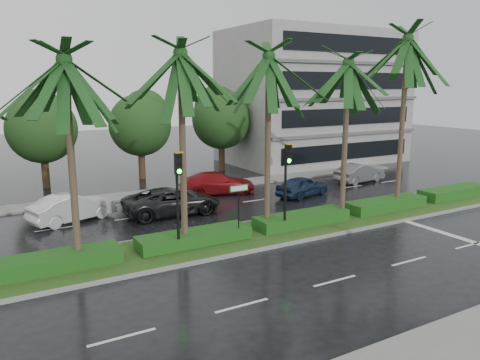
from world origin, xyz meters
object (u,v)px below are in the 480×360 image
street_sign (239,198)px  car_blue (302,186)px  car_grey (360,173)px  signal_median_left (178,187)px  car_white (72,208)px  car_darkgrey (172,201)px  car_red (217,183)px

street_sign → car_blue: size_ratio=0.66×
car_blue → car_grey: size_ratio=0.93×
signal_median_left → car_grey: bearing=23.4°
car_grey → car_white: bearing=82.5°
car_darkgrey → car_grey: car_darkgrey is taller
car_darkgrey → car_grey: 15.50m
car_darkgrey → street_sign: bearing=-170.7°
car_white → car_grey: size_ratio=1.07×
street_sign → car_white: bearing=128.5°
car_darkgrey → car_blue: bearing=-89.3°
signal_median_left → car_white: (-2.96, 7.67, -2.25)m
signal_median_left → car_darkgrey: size_ratio=0.80×
car_grey → car_red: bearing=72.7°
street_sign → car_white: size_ratio=0.57×
car_darkgrey → car_blue: 9.00m
signal_median_left → car_blue: (11.17, 6.16, -2.33)m
car_grey → car_darkgrey: bearing=87.6°
car_blue → car_white: bearing=70.8°
signal_median_left → car_blue: size_ratio=1.11×
car_white → car_darkgrey: bearing=-123.8°
car_grey → street_sign: bearing=109.7°
car_blue → street_sign: bearing=113.1°
car_darkgrey → car_red: car_darkgrey is taller
car_red → car_grey: 11.11m
street_sign → car_grey: size_ratio=0.61×
car_white → car_red: (9.63, 1.89, -0.01)m
street_sign → car_white: (-5.96, 7.49, -1.38)m
street_sign → car_darkgrey: street_sign is taller
car_red → car_grey: (10.95, -1.93, -0.04)m
signal_median_left → street_sign: (3.00, 0.18, -0.87)m
car_darkgrey → signal_median_left: bearing=162.6°
signal_median_left → car_grey: signal_median_left is taller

